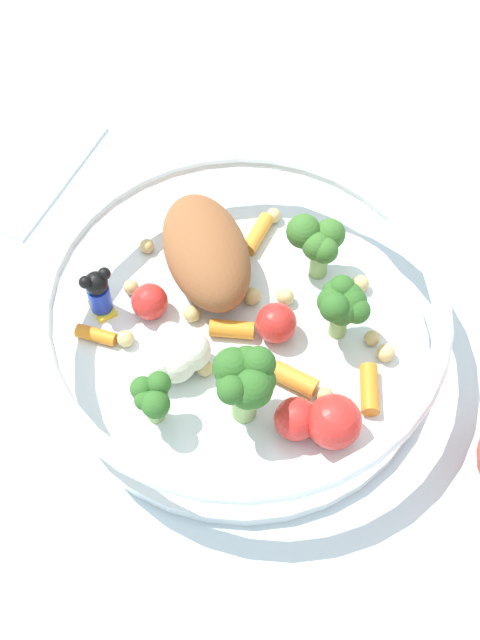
# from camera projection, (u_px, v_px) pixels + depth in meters

# --- Properties ---
(ground_plane) EXTENTS (2.40, 2.40, 0.00)m
(ground_plane) POSITION_uv_depth(u_px,v_px,m) (231.00, 358.00, 0.53)
(ground_plane) COLOR silver
(food_container) EXTENTS (0.25, 0.25, 0.07)m
(food_container) POSITION_uv_depth(u_px,v_px,m) (238.00, 316.00, 0.51)
(food_container) COLOR white
(food_container) RESTS_ON ground_plane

